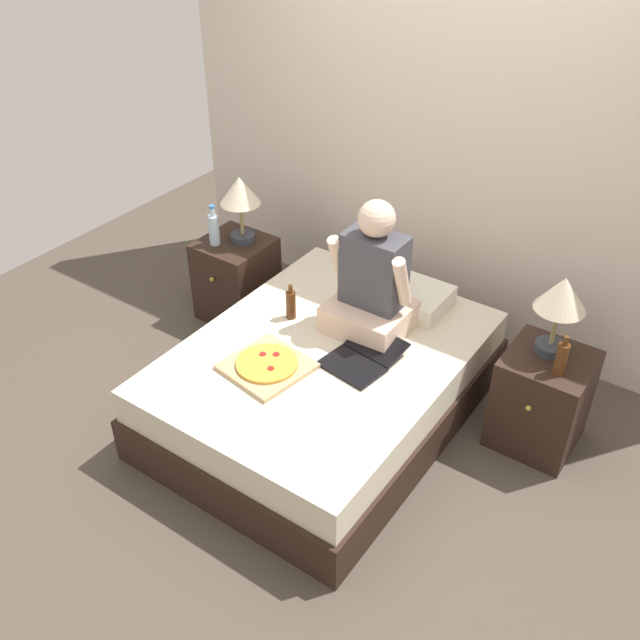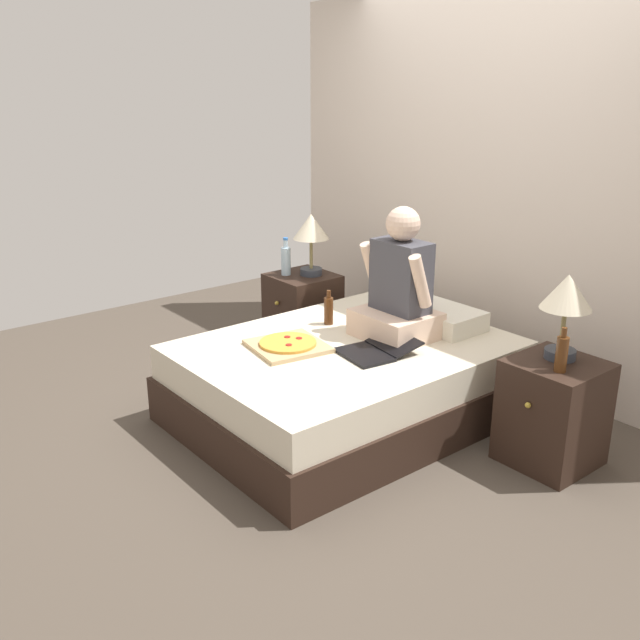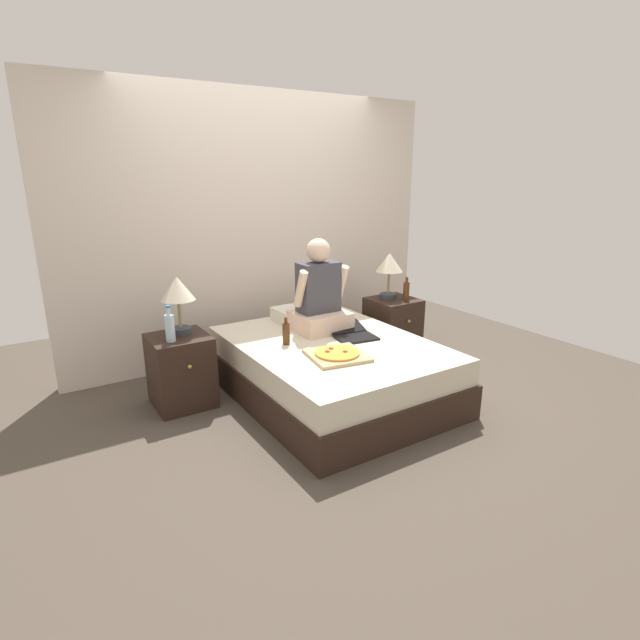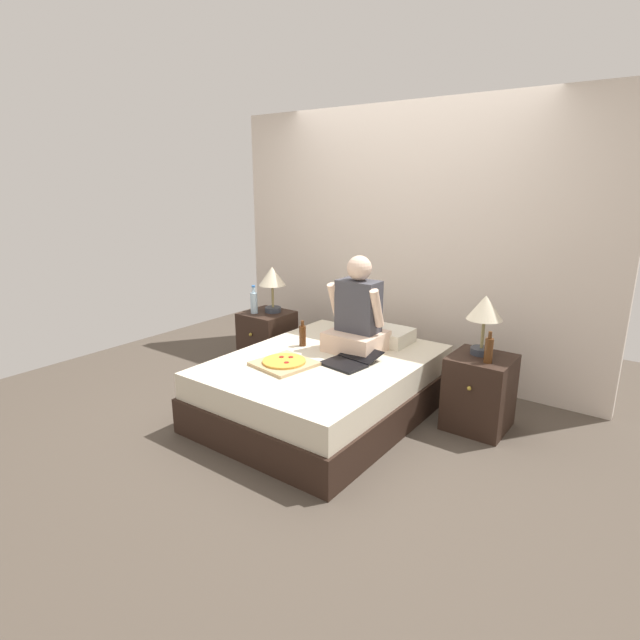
% 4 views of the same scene
% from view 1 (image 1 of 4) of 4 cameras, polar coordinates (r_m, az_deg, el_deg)
% --- Properties ---
extents(ground_plane, '(5.79, 5.79, 0.00)m').
position_cam_1_polar(ground_plane, '(4.20, 0.31, -7.47)').
color(ground_plane, '#4C4238').
extents(wall_back, '(3.79, 0.12, 2.50)m').
position_cam_1_polar(wall_back, '(4.51, 10.05, 13.96)').
color(wall_back, beige).
rests_on(wall_back, ground).
extents(bed, '(1.42, 1.87, 0.47)m').
position_cam_1_polar(bed, '(4.05, 0.32, -5.06)').
color(bed, black).
rests_on(bed, ground).
extents(nightstand_left, '(0.44, 0.47, 0.57)m').
position_cam_1_polar(nightstand_left, '(4.88, -6.69, 3.31)').
color(nightstand_left, black).
rests_on(nightstand_left, ground).
extents(lamp_on_left_nightstand, '(0.26, 0.26, 0.45)m').
position_cam_1_polar(lamp_on_left_nightstand, '(4.60, -6.42, 9.90)').
color(lamp_on_left_nightstand, '#333842').
rests_on(lamp_on_left_nightstand, nightstand_left).
extents(water_bottle, '(0.07, 0.07, 0.28)m').
position_cam_1_polar(water_bottle, '(4.68, -8.49, 7.23)').
color(water_bottle, silver).
rests_on(water_bottle, nightstand_left).
extents(nightstand_right, '(0.44, 0.47, 0.57)m').
position_cam_1_polar(nightstand_right, '(4.04, 17.29, -6.09)').
color(nightstand_right, black).
rests_on(nightstand_right, ground).
extents(lamp_on_right_nightstand, '(0.26, 0.26, 0.45)m').
position_cam_1_polar(lamp_on_right_nightstand, '(3.73, 18.74, 1.58)').
color(lamp_on_right_nightstand, '#333842').
rests_on(lamp_on_right_nightstand, nightstand_right).
extents(beer_bottle, '(0.06, 0.06, 0.23)m').
position_cam_1_polar(beer_bottle, '(3.72, 18.75, -2.92)').
color(beer_bottle, '#512D14').
rests_on(beer_bottle, nightstand_right).
extents(pillow, '(0.52, 0.34, 0.12)m').
position_cam_1_polar(pillow, '(4.27, 6.79, 2.07)').
color(pillow, silver).
rests_on(pillow, bed).
extents(person_seated, '(0.47, 0.40, 0.78)m').
position_cam_1_polar(person_seated, '(3.92, 4.19, 2.89)').
color(person_seated, beige).
rests_on(person_seated, bed).
extents(laptop, '(0.37, 0.46, 0.07)m').
position_cam_1_polar(laptop, '(3.80, 3.23, -3.15)').
color(laptop, black).
rests_on(laptop, bed).
extents(pizza_box, '(0.46, 0.46, 0.05)m').
position_cam_1_polar(pizza_box, '(3.77, -4.26, -3.65)').
color(pizza_box, tan).
rests_on(pizza_box, bed).
extents(beer_bottle_on_bed, '(0.06, 0.06, 0.22)m').
position_cam_1_polar(beer_bottle_on_bed, '(4.10, -2.35, 1.28)').
color(beer_bottle_on_bed, '#4C2811').
rests_on(beer_bottle_on_bed, bed).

